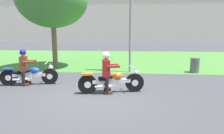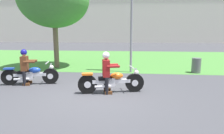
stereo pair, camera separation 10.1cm
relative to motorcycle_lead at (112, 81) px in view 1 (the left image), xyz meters
name	(u,v)px [view 1 (the left image)]	position (x,y,z in m)	size (l,w,h in m)	color
ground	(93,96)	(-0.57, -0.44, -0.39)	(120.00, 120.00, 0.00)	#424247
grass_verge	(115,58)	(-0.57, 9.27, -0.39)	(60.00, 12.00, 0.01)	#478438
stadium_facade	(101,9)	(-5.66, 37.55, 6.70)	(54.19, 8.00, 14.17)	silver
motorcycle_lead	(112,81)	(0.00, 0.00, 0.00)	(2.21, 0.82, 0.88)	black
rider_lead	(107,69)	(-0.16, -0.04, 0.43)	(0.62, 0.55, 1.40)	black
motorcycle_follow	(30,75)	(-3.28, 0.75, -0.01)	(2.12, 0.80, 0.87)	black
rider_follow	(24,64)	(-3.45, 0.72, 0.42)	(0.62, 0.55, 1.39)	black
trash_can	(195,65)	(3.91, 3.79, -0.01)	(0.45, 0.45, 0.76)	#595E5B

